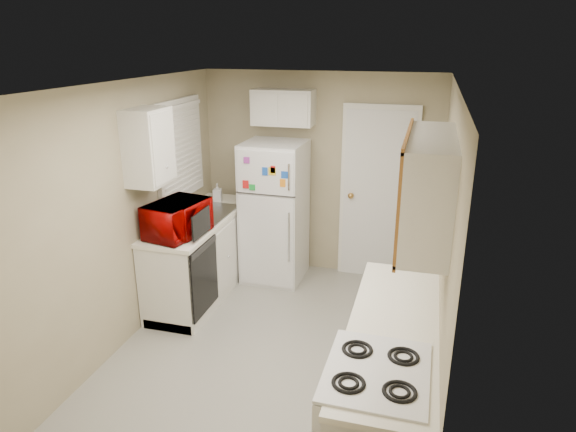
# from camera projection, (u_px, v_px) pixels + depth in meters

# --- Properties ---
(floor) EXTENTS (3.80, 3.80, 0.00)m
(floor) POSITION_uv_depth(u_px,v_px,m) (274.00, 350.00, 4.77)
(floor) COLOR #ADACA3
(floor) RESTS_ON ground
(ceiling) EXTENTS (3.80, 3.80, 0.00)m
(ceiling) POSITION_uv_depth(u_px,v_px,m) (271.00, 85.00, 3.99)
(ceiling) COLOR white
(ceiling) RESTS_ON floor
(wall_left) EXTENTS (3.80, 3.80, 0.00)m
(wall_left) POSITION_uv_depth(u_px,v_px,m) (128.00, 215.00, 4.73)
(wall_left) COLOR tan
(wall_left) RESTS_ON floor
(wall_right) EXTENTS (3.80, 3.80, 0.00)m
(wall_right) POSITION_uv_depth(u_px,v_px,m) (443.00, 246.00, 4.03)
(wall_right) COLOR tan
(wall_right) RESTS_ON floor
(wall_back) EXTENTS (2.80, 2.80, 0.00)m
(wall_back) POSITION_uv_depth(u_px,v_px,m) (319.00, 175.00, 6.11)
(wall_back) COLOR tan
(wall_back) RESTS_ON floor
(wall_front) EXTENTS (2.80, 2.80, 0.00)m
(wall_front) POSITION_uv_depth(u_px,v_px,m) (164.00, 353.00, 2.65)
(wall_front) COLOR tan
(wall_front) RESTS_ON floor
(left_counter) EXTENTS (0.60, 1.80, 0.90)m
(left_counter) POSITION_uv_depth(u_px,v_px,m) (203.00, 255.00, 5.72)
(left_counter) COLOR silver
(left_counter) RESTS_ON floor
(dishwasher) EXTENTS (0.03, 0.58, 0.72)m
(dishwasher) POSITION_uv_depth(u_px,v_px,m) (204.00, 278.00, 5.09)
(dishwasher) COLOR black
(dishwasher) RESTS_ON floor
(sink) EXTENTS (0.54, 0.74, 0.16)m
(sink) POSITION_uv_depth(u_px,v_px,m) (206.00, 216.00, 5.72)
(sink) COLOR gray
(sink) RESTS_ON left_counter
(microwave) EXTENTS (0.67, 0.45, 0.41)m
(microwave) POSITION_uv_depth(u_px,v_px,m) (178.00, 221.00, 5.01)
(microwave) COLOR #930100
(microwave) RESTS_ON left_counter
(soap_bottle) EXTENTS (0.12, 0.12, 0.21)m
(soap_bottle) POSITION_uv_depth(u_px,v_px,m) (217.00, 193.00, 6.10)
(soap_bottle) COLOR white
(soap_bottle) RESTS_ON left_counter
(window_blinds) EXTENTS (0.10, 0.98, 1.08)m
(window_blinds) POSITION_uv_depth(u_px,v_px,m) (181.00, 150.00, 5.55)
(window_blinds) COLOR silver
(window_blinds) RESTS_ON wall_left
(upper_cabinet_left) EXTENTS (0.30, 0.45, 0.70)m
(upper_cabinet_left) POSITION_uv_depth(u_px,v_px,m) (149.00, 147.00, 4.70)
(upper_cabinet_left) COLOR silver
(upper_cabinet_left) RESTS_ON wall_left
(refrigerator) EXTENTS (0.69, 0.67, 1.65)m
(refrigerator) POSITION_uv_depth(u_px,v_px,m) (275.00, 212.00, 5.97)
(refrigerator) COLOR silver
(refrigerator) RESTS_ON floor
(cabinet_over_fridge) EXTENTS (0.70, 0.30, 0.40)m
(cabinet_over_fridge) POSITION_uv_depth(u_px,v_px,m) (283.00, 107.00, 5.81)
(cabinet_over_fridge) COLOR silver
(cabinet_over_fridge) RESTS_ON wall_back
(interior_door) EXTENTS (0.86, 0.06, 2.08)m
(interior_door) POSITION_uv_depth(u_px,v_px,m) (377.00, 195.00, 5.95)
(interior_door) COLOR silver
(interior_door) RESTS_ON floor
(right_counter) EXTENTS (0.60, 2.00, 0.90)m
(right_counter) POSITION_uv_depth(u_px,v_px,m) (389.00, 381.00, 3.62)
(right_counter) COLOR silver
(right_counter) RESTS_ON floor
(upper_cabinet_right) EXTENTS (0.30, 1.20, 0.70)m
(upper_cabinet_right) POSITION_uv_depth(u_px,v_px,m) (429.00, 188.00, 3.41)
(upper_cabinet_right) COLOR silver
(upper_cabinet_right) RESTS_ON wall_right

